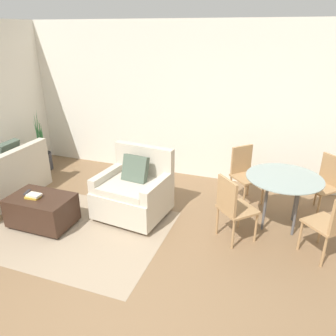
{
  "coord_description": "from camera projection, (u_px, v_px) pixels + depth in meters",
  "views": [
    {
      "loc": [
        1.48,
        -2.32,
        2.59
      ],
      "look_at": [
        0.03,
        1.75,
        0.75
      ],
      "focal_mm": 35.0,
      "sensor_mm": 36.0,
      "label": 1
    }
  ],
  "objects": [
    {
      "name": "ground_plane",
      "position": [
        110.0,
        293.0,
        3.48
      ],
      "size": [
        20.0,
        20.0,
        0.0
      ],
      "primitive_type": "plane",
      "color": "brown"
    },
    {
      "name": "wall_back",
      "position": [
        195.0,
        103.0,
        5.78
      ],
      "size": [
        12.0,
        0.06,
        2.75
      ],
      "color": "white",
      "rests_on": "ground_plane"
    },
    {
      "name": "area_rug",
      "position": [
        78.0,
        231.0,
        4.55
      ],
      "size": [
        2.4,
        1.88,
        0.01
      ],
      "color": "gray",
      "rests_on": "ground_plane"
    },
    {
      "name": "armchair",
      "position": [
        134.0,
        192.0,
        4.81
      ],
      "size": [
        1.04,
        0.96,
        1.0
      ],
      "color": "beige",
      "rests_on": "ground_plane"
    },
    {
      "name": "ottoman",
      "position": [
        42.0,
        210.0,
        4.61
      ],
      "size": [
        0.87,
        0.57,
        0.45
      ],
      "color": "#382319",
      "rests_on": "ground_plane"
    },
    {
      "name": "book_stack",
      "position": [
        33.0,
        196.0,
        4.49
      ],
      "size": [
        0.21,
        0.14,
        0.06
      ],
      "color": "gold",
      "rests_on": "ottoman"
    },
    {
      "name": "tv_remote_primary",
      "position": [
        27.0,
        192.0,
        4.65
      ],
      "size": [
        0.08,
        0.16,
        0.01
      ],
      "color": "#333338",
      "rests_on": "ottoman"
    },
    {
      "name": "potted_plant",
      "position": [
        43.0,
        155.0,
        6.45
      ],
      "size": [
        0.33,
        0.33,
        1.21
      ],
      "color": "#333338",
      "rests_on": "ground_plane"
    },
    {
      "name": "dining_table",
      "position": [
        284.0,
        183.0,
        4.45
      ],
      "size": [
        1.02,
        1.02,
        0.75
      ],
      "color": "#8C9E99",
      "rests_on": "ground_plane"
    },
    {
      "name": "dining_chair_near_left",
      "position": [
        232.0,
        205.0,
        4.17
      ],
      "size": [
        0.59,
        0.59,
        0.9
      ],
      "color": "tan",
      "rests_on": "ground_plane"
    },
    {
      "name": "dining_chair_near_right",
      "position": [
        333.0,
        222.0,
        3.81
      ],
      "size": [
        0.59,
        0.59,
        0.9
      ],
      "color": "tan",
      "rests_on": "ground_plane"
    },
    {
      "name": "dining_chair_far_left",
      "position": [
        245.0,
        171.0,
        5.19
      ],
      "size": [
        0.59,
        0.59,
        0.9
      ],
      "color": "tan",
      "rests_on": "ground_plane"
    },
    {
      "name": "dining_chair_far_right",
      "position": [
        325.0,
        181.0,
        4.83
      ],
      "size": [
        0.59,
        0.59,
        0.9
      ],
      "color": "tan",
      "rests_on": "ground_plane"
    }
  ]
}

